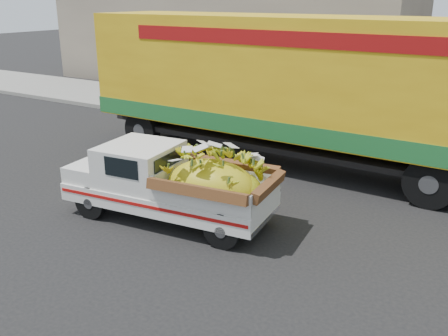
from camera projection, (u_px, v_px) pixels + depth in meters
The scene contains 6 objects.
ground at pixel (204, 209), 10.52m from camera, with size 100.00×100.00×0.00m, color black.
curb at pixel (315, 139), 15.40m from camera, with size 60.00×0.25×0.15m, color gray.
sidewalk at pixel (338, 125), 17.09m from camera, with size 60.00×4.00×0.14m, color gray.
building_left at pixel (229, 33), 25.02m from camera, with size 18.00×6.00×5.00m, color gray.
pickup_truck at pixel (182, 184), 9.68m from camera, with size 4.32×1.97×1.46m.
semi_trailer at pixel (302, 86), 12.50m from camera, with size 12.02×2.76×3.80m.
Camera 1 is at (5.45, -7.99, 4.25)m, focal length 40.00 mm.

